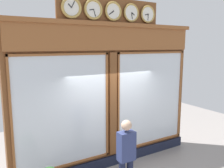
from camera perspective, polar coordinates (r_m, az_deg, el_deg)
The scene contains 2 objects.
shop_facade at distance 6.17m, azimuth -0.60°, elevation -2.47°, with size 5.24×0.42×4.34m.
pedestrian at distance 5.15m, azimuth 3.46°, elevation -16.82°, with size 0.36×0.23×1.69m.
Camera 1 is at (3.06, 5.08, 3.20)m, focal length 37.69 mm.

